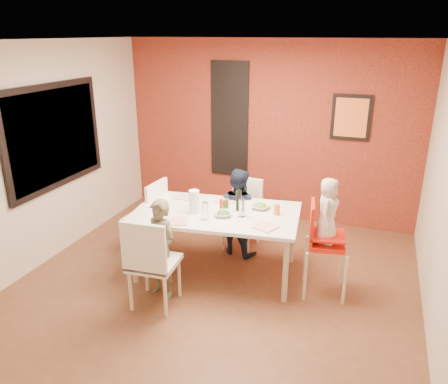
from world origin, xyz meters
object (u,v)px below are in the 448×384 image
(toddler, at_px, (328,211))
(chair_far, at_px, (244,209))
(dining_table, at_px, (216,217))
(high_chair, at_px, (322,240))
(child_far, at_px, (238,212))
(child_near, at_px, (161,250))
(wine_bottle, at_px, (239,200))
(paper_towel_roll, at_px, (194,202))
(chair_near, at_px, (150,260))
(chair_left, at_px, (150,213))

(toddler, bearing_deg, chair_far, 60.04)
(dining_table, bearing_deg, high_chair, -0.58)
(high_chair, height_order, child_far, child_far)
(high_chair, bearing_deg, child_far, 54.13)
(child_near, bearing_deg, toddler, 40.43)
(child_near, height_order, wine_bottle, child_near)
(child_near, xyz_separation_m, paper_towel_roll, (0.15, 0.57, 0.37))
(chair_near, xyz_separation_m, toddler, (1.65, 0.93, 0.41))
(paper_towel_roll, bearing_deg, high_chair, 3.93)
(child_far, distance_m, toddler, 1.38)
(high_chair, relative_size, child_near, 0.94)
(chair_far, bearing_deg, toddler, -28.38)
(wine_bottle, bearing_deg, chair_far, 101.98)
(high_chair, bearing_deg, wine_bottle, 73.03)
(toddler, bearing_deg, chair_near, 124.16)
(chair_left, bearing_deg, child_near, 39.70)
(chair_near, xyz_separation_m, paper_towel_roll, (0.15, 0.82, 0.36))
(toddler, distance_m, wine_bottle, 1.05)
(wine_bottle, bearing_deg, paper_towel_roll, -153.00)
(child_near, relative_size, paper_towel_roll, 4.16)
(chair_left, distance_m, wine_bottle, 1.29)
(chair_near, height_order, child_far, child_far)
(dining_table, xyz_separation_m, chair_left, (-1.00, 0.20, -0.17))
(chair_far, bearing_deg, child_near, -101.24)
(chair_near, distance_m, child_far, 1.57)
(dining_table, bearing_deg, chair_far, 83.78)
(toddler, bearing_deg, child_near, 116.99)
(chair_near, relative_size, chair_far, 1.10)
(chair_far, relative_size, chair_left, 0.94)
(dining_table, distance_m, chair_far, 0.84)
(dining_table, distance_m, paper_towel_roll, 0.33)
(dining_table, relative_size, child_near, 1.79)
(dining_table, height_order, chair_near, chair_near)
(chair_left, distance_m, child_far, 1.14)
(high_chair, height_order, child_near, child_near)
(toddler, height_order, paper_towel_roll, toddler)
(high_chair, height_order, toddler, toddler)
(chair_near, relative_size, toddler, 1.43)
(chair_left, xyz_separation_m, child_far, (1.08, 0.37, 0.02))
(child_far, xyz_separation_m, paper_towel_roll, (-0.31, -0.68, 0.35))
(chair_near, bearing_deg, child_far, -111.10)
(paper_towel_roll, bearing_deg, child_far, 65.64)
(child_near, distance_m, child_far, 1.33)
(chair_near, relative_size, high_chair, 0.97)
(toddler, bearing_deg, paper_towel_roll, 98.84)
(wine_bottle, bearing_deg, chair_near, -119.98)
(child_far, height_order, wine_bottle, child_far)
(dining_table, xyz_separation_m, high_chair, (1.24, -0.01, -0.08))
(dining_table, height_order, wine_bottle, wine_bottle)
(dining_table, bearing_deg, child_far, 82.05)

